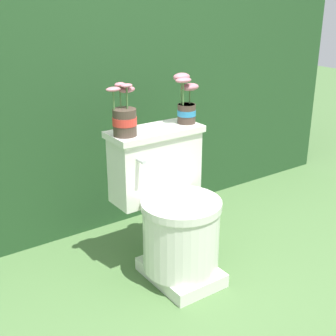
# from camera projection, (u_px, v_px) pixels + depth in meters

# --- Properties ---
(ground_plane) EXTENTS (12.00, 12.00, 0.00)m
(ground_plane) POSITION_uv_depth(u_px,v_px,m) (166.00, 286.00, 2.19)
(ground_plane) COLOR #4C703D
(hedge_backdrop) EXTENTS (3.67, 1.09, 1.29)m
(hedge_backdrop) POSITION_uv_depth(u_px,v_px,m) (52.00, 101.00, 2.91)
(hedge_backdrop) COLOR #234723
(hedge_backdrop) RESTS_ON ground
(toilet) EXTENTS (0.45, 0.50, 0.70)m
(toilet) POSITION_uv_depth(u_px,v_px,m) (172.00, 213.00, 2.19)
(toilet) COLOR silver
(toilet) RESTS_ON ground
(potted_plant_left) EXTENTS (0.15, 0.11, 0.23)m
(potted_plant_left) POSITION_uv_depth(u_px,v_px,m) (124.00, 117.00, 2.03)
(potted_plant_left) COLOR #47382D
(potted_plant_left) RESTS_ON toilet
(potted_plant_midleft) EXTENTS (0.14, 0.09, 0.24)m
(potted_plant_midleft) POSITION_uv_depth(u_px,v_px,m) (186.00, 102.00, 2.22)
(potted_plant_midleft) COLOR #47382D
(potted_plant_midleft) RESTS_ON toilet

